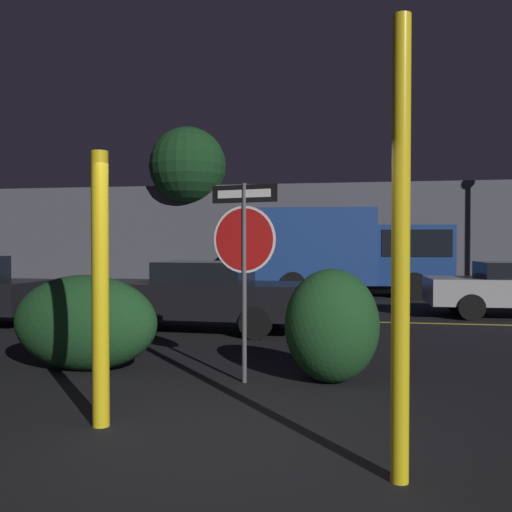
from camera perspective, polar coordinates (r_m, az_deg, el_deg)
ground_plane at (r=5.21m, az=-3.45°, el=-18.31°), size 260.00×260.00×0.00m
road_center_stripe at (r=13.03m, az=4.86°, el=-6.43°), size 34.59×0.12×0.01m
stop_sign at (r=7.11m, az=-1.18°, el=1.44°), size 0.86×0.21×2.49m
yellow_pole_left at (r=5.61m, az=-15.30°, el=-3.22°), size 0.16×0.16×2.62m
yellow_pole_right at (r=4.25m, az=14.27°, el=0.56°), size 0.13×0.13×3.39m
hedge_bush_1 at (r=8.23m, az=-16.73°, el=-6.39°), size 2.06×1.04×1.31m
hedge_bush_2 at (r=7.25m, az=7.58°, el=-6.91°), size 1.18×1.06×1.43m
passing_car_2 at (r=11.49m, az=-5.69°, el=-3.92°), size 4.54×1.95×1.38m
delivery_truck at (r=19.37m, az=9.54°, el=0.70°), size 6.50×2.76×2.90m
tree_0 at (r=24.08m, az=-6.85°, el=8.87°), size 3.19×3.19×6.57m
building_backdrop at (r=25.22m, az=1.19°, el=1.98°), size 24.76×4.72×4.13m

